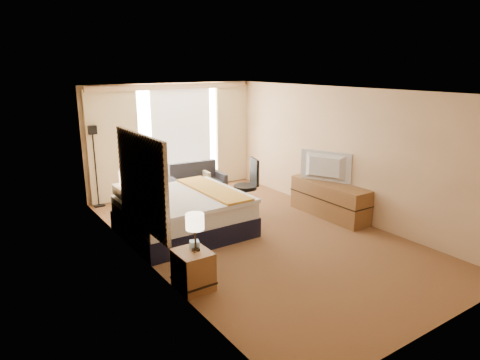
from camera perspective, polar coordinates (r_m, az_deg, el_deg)
floor at (r=7.90m, az=2.26°, el=-7.31°), size 4.20×7.00×0.02m
ceiling at (r=7.31m, az=2.48°, el=11.87°), size 4.20×7.00×0.02m
wall_back at (r=10.46m, az=-9.15°, el=5.52°), size 4.20×0.02×2.60m
wall_front at (r=5.24m, az=25.86°, el=-5.56°), size 4.20×0.02×2.60m
wall_left at (r=6.51m, az=-12.68°, el=-0.52°), size 0.02×7.00×2.60m
wall_right at (r=8.88m, az=13.35°, el=3.60°), size 0.02×7.00×2.60m
headboard at (r=6.71m, az=-12.99°, el=-0.25°), size 0.06×1.85×1.50m
nightstand_left at (r=6.07m, az=-6.27°, el=-11.81°), size 0.45×0.52×0.55m
nightstand_right at (r=8.19m, az=-14.56°, el=-4.91°), size 0.45×0.52×0.55m
media_dresser at (r=8.93m, az=11.80°, el=-2.56°), size 0.50×1.80×0.70m
window at (r=10.54m, az=-7.85°, el=5.75°), size 2.30×0.02×2.30m
curtains at (r=10.34m, az=-8.92°, el=6.03°), size 4.12×0.19×2.56m
bed at (r=7.93m, az=-7.61°, el=-4.44°), size 2.12×1.94×1.03m
loveseat at (r=10.10m, az=-5.77°, el=-0.76°), size 1.32×0.79×0.79m
floor_lamp at (r=9.64m, az=-18.89°, el=3.83°), size 0.23×0.23×1.78m
desk_chair at (r=8.95m, az=1.07°, el=-1.14°), size 0.56×0.56×1.14m
lamp_left at (r=5.81m, az=-6.04°, el=-5.64°), size 0.25×0.25×0.53m
lamp_right at (r=8.00m, az=-14.80°, el=0.21°), size 0.29×0.29×0.61m
tissue_box at (r=6.01m, az=-6.09°, el=-8.58°), size 0.16×0.16×0.11m
telephone at (r=8.25m, az=-14.78°, el=-2.52°), size 0.20×0.17×0.07m
television at (r=8.81m, az=11.13°, el=1.70°), size 0.58×1.04×0.62m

